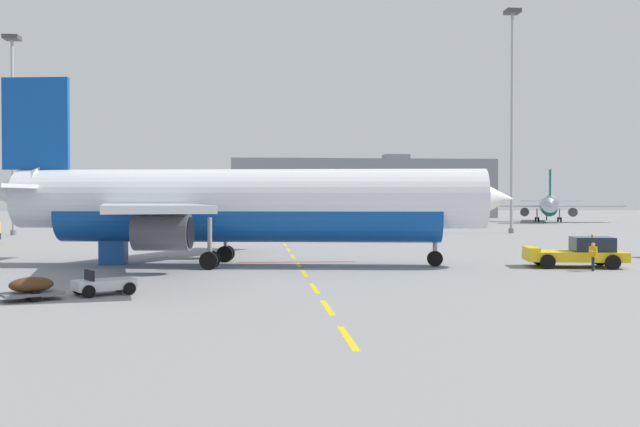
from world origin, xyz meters
TOP-DOWN VIEW (x-y plane):
  - ground at (40.00, 40.00)m, footprint 400.00×400.00m
  - apron_paint_markings at (18.00, 36.89)m, footprint 8.00×94.51m
  - airliner_foreground at (14.22, 19.89)m, footprint 34.79×34.26m
  - pushback_tug at (35.40, 16.75)m, footprint 6.43×4.06m
  - airliner_mid_left at (70.71, 106.13)m, footprint 25.22×26.30m
  - baggage_train at (5.78, 4.50)m, footprint 8.18×5.56m
  - ground_crew_worker at (35.23, 14.38)m, footprint 0.34×0.68m
  - uld_cargo_container at (5.97, 21.30)m, footprint 1.64×1.60m
  - apron_light_mast_near at (-13.25, 61.68)m, footprint 1.80×1.80m
  - apron_light_mast_far at (47.27, 61.34)m, footprint 1.80×1.80m
  - terminal_satellite at (40.16, 145.25)m, footprint 60.03×24.83m

SIDE VIEW (x-z plane):
  - ground at x=40.00m, z-range 0.00..0.00m
  - apron_paint_markings at x=18.00m, z-range 0.00..0.01m
  - baggage_train at x=5.78m, z-range -0.05..1.09m
  - uld_cargo_container at x=5.97m, z-range 0.00..1.60m
  - pushback_tug at x=35.40m, z-range -0.14..1.94m
  - ground_crew_worker at x=35.23m, z-range 0.12..1.80m
  - airliner_mid_left at x=70.71m, z-range -1.67..7.80m
  - airliner_foreground at x=14.22m, z-range -2.15..10.05m
  - terminal_satellite at x=40.16m, z-range -0.78..14.19m
  - apron_light_mast_near at x=-13.25m, z-range 2.97..26.51m
  - apron_light_mast_far at x=47.27m, z-range 3.16..31.08m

